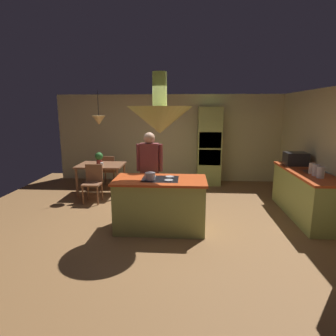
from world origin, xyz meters
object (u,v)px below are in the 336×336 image
object	(u,v)px
person_at_island	(150,168)
potted_plant_on_table	(99,157)
canister_tea	(312,168)
cooking_pot_on_cooktop	(150,176)
oven_tower	(209,146)
chair_facing_island	(93,181)
kitchen_island	(160,204)
canister_sugar	(316,170)
dining_table	(101,168)
chair_by_back_wall	(108,169)
canister_flour	(321,172)
microwave_on_counter	(296,159)
cup_on_table	(102,164)

from	to	relation	value
person_at_island	potted_plant_on_table	size ratio (longest dim) A/B	5.62
canister_tea	cooking_pot_on_cooktop	distance (m)	3.09
oven_tower	chair_facing_island	distance (m)	3.38
kitchen_island	canister_sugar	size ratio (longest dim) A/B	7.67
dining_table	potted_plant_on_table	size ratio (longest dim) A/B	3.77
kitchen_island	chair_by_back_wall	size ratio (longest dim) A/B	1.87
canister_flour	microwave_on_counter	world-z (taller)	microwave_on_counter
oven_tower	canister_sugar	bearing A→B (deg)	-58.16
cup_on_table	cooking_pot_on_cooktop	xyz separation A→B (m)	(1.45, -2.01, 0.20)
chair_facing_island	canister_sugar	world-z (taller)	canister_sugar
chair_facing_island	canister_flour	distance (m)	4.72
canister_sugar	kitchen_island	bearing A→B (deg)	-171.16
canister_flour	cooking_pot_on_cooktop	bearing A→B (deg)	-172.56
person_at_island	cooking_pot_on_cooktop	bearing A→B (deg)	-82.17
kitchen_island	cup_on_table	xyz separation A→B (m)	(-1.61, 1.88, 0.34)
potted_plant_on_table	canister_flour	distance (m)	4.96
potted_plant_on_table	canister_flour	xyz separation A→B (m)	(4.59, -1.87, 0.10)
potted_plant_on_table	microwave_on_counter	size ratio (longest dim) A/B	0.65
dining_table	cup_on_table	distance (m)	0.28
chair_by_back_wall	cup_on_table	size ratio (longest dim) A/B	9.67
canister_tea	potted_plant_on_table	bearing A→B (deg)	161.77
canister_sugar	cup_on_table	bearing A→B (deg)	162.07
chair_facing_island	canister_tea	world-z (taller)	canister_tea
chair_facing_island	chair_by_back_wall	bearing A→B (deg)	90.00
kitchen_island	canister_sugar	xyz separation A→B (m)	(2.84, 0.44, 0.56)
chair_facing_island	canister_flour	world-z (taller)	canister_flour
oven_tower	cooking_pot_on_cooktop	xyz separation A→B (m)	(-1.26, -3.37, -0.09)
canister_flour	canister_sugar	world-z (taller)	canister_sugar
person_at_island	chair_by_back_wall	bearing A→B (deg)	124.69
kitchen_island	chair_by_back_wall	distance (m)	3.24
kitchen_island	person_at_island	bearing A→B (deg)	111.39
canister_sugar	canister_tea	bearing A→B (deg)	90.00
oven_tower	microwave_on_counter	size ratio (longest dim) A/B	4.77
person_at_island	canister_tea	distance (m)	3.12
potted_plant_on_table	cooking_pot_on_cooktop	bearing A→B (deg)	-54.90
chair_facing_island	canister_flour	size ratio (longest dim) A/B	4.24
person_at_island	kitchen_island	bearing A→B (deg)	-68.61
canister_tea	oven_tower	bearing A→B (deg)	123.57
cup_on_table	canister_sugar	bearing A→B (deg)	-17.93
microwave_on_counter	cooking_pot_on_cooktop	bearing A→B (deg)	-152.29
dining_table	canister_tea	distance (m)	4.79
kitchen_island	chair_facing_island	bearing A→B (deg)	139.73
chair_by_back_wall	canister_tea	xyz separation A→B (m)	(4.54, -2.14, 0.52)
canister_flour	canister_sugar	size ratio (longest dim) A/B	0.97
dining_table	cup_on_table	xyz separation A→B (m)	(0.09, -0.22, 0.14)
kitchen_island	cooking_pot_on_cooktop	world-z (taller)	cooking_pot_on_cooktop
canister_flour	canister_tea	bearing A→B (deg)	90.00
chair_by_back_wall	canister_tea	world-z (taller)	canister_tea
oven_tower	canister_flour	xyz separation A→B (m)	(1.74, -2.98, -0.07)
person_at_island	cup_on_table	xyz separation A→B (m)	(-1.33, 1.18, -0.16)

